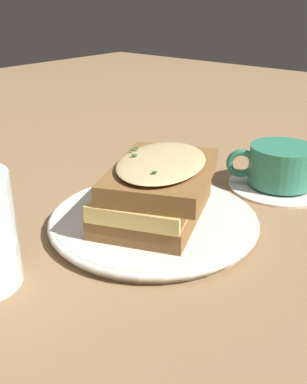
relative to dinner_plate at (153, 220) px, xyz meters
The scene contains 4 objects.
ground_plane 0.02m from the dinner_plate, 126.77° to the left, with size 2.40×2.40×0.00m, color olive.
dinner_plate is the anchor object (origin of this frame).
sandwich 0.04m from the dinner_plate, 130.57° to the right, with size 0.16×0.19×0.07m.
teacup_with_saucer 0.21m from the dinner_plate, 106.65° to the right, with size 0.14×0.14×0.06m.
Camera 1 is at (-0.29, 0.35, 0.25)m, focal length 42.00 mm.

